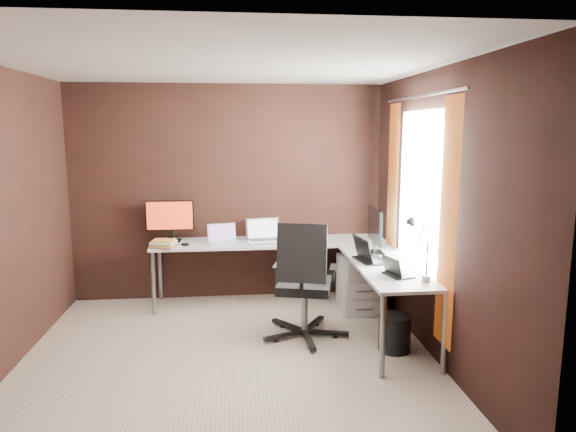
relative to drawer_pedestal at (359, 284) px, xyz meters
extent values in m
cube|color=#C3B598|center=(-1.43, -1.15, -0.30)|extent=(3.60, 3.60, 0.00)
cube|color=white|center=(-1.43, -1.15, 2.20)|extent=(3.60, 3.60, 0.00)
cube|color=black|center=(-1.43, 0.65, 0.95)|extent=(3.60, 0.00, 2.50)
cube|color=black|center=(-1.43, -2.95, 0.95)|extent=(3.60, 0.00, 2.50)
cube|color=black|center=(0.37, -1.15, 0.95)|extent=(0.00, 3.60, 2.50)
cube|color=white|center=(0.36, -0.80, 1.15)|extent=(0.00, 1.00, 1.30)
cube|color=#C76D17|center=(0.32, -1.53, 0.95)|extent=(0.01, 0.35, 2.00)
cube|color=#C76D17|center=(0.32, -0.08, 0.95)|extent=(0.01, 0.35, 2.00)
cylinder|color=slate|center=(0.32, -0.80, 1.98)|extent=(0.02, 1.90, 0.02)
cube|color=silver|center=(-0.96, 0.35, 0.41)|extent=(2.65, 0.60, 0.03)
cube|color=silver|center=(0.07, -0.78, 0.41)|extent=(0.60, 1.65, 0.03)
cylinder|color=slate|center=(-2.24, 0.09, 0.05)|extent=(0.05, 0.05, 0.70)
cylinder|color=slate|center=(-2.24, 0.61, 0.05)|extent=(0.05, 0.05, 0.70)
cylinder|color=slate|center=(-0.19, -1.56, 0.05)|extent=(0.05, 0.05, 0.70)
cylinder|color=slate|center=(0.33, -1.56, 0.05)|extent=(0.05, 0.05, 0.70)
cylinder|color=slate|center=(0.33, 0.61, 0.05)|extent=(0.05, 0.05, 0.70)
cube|color=silver|center=(0.00, 0.00, 0.00)|extent=(0.42, 0.50, 0.60)
cube|color=black|center=(-2.09, 0.45, 0.44)|extent=(0.24, 0.15, 0.01)
cube|color=black|center=(-2.09, 0.47, 0.50)|extent=(0.05, 0.03, 0.11)
cube|color=black|center=(-2.09, 0.47, 0.72)|extent=(0.54, 0.03, 0.34)
cube|color=#B42F11|center=(-2.09, 0.46, 0.72)|extent=(0.51, 0.01, 0.31)
cube|color=black|center=(0.09, -0.32, 0.44)|extent=(0.15, 0.22, 0.01)
cube|color=black|center=(0.07, -0.32, 0.49)|extent=(0.03, 0.05, 0.10)
cube|color=black|center=(0.07, -0.32, 0.72)|extent=(0.06, 0.57, 0.35)
cube|color=#0E56B7|center=(0.08, -0.32, 0.72)|extent=(0.04, 0.54, 0.32)
cube|color=silver|center=(-1.48, 0.25, 0.44)|extent=(0.36, 0.29, 0.02)
cube|color=silver|center=(-1.50, 0.34, 0.54)|extent=(0.32, 0.13, 0.20)
cube|color=#7E5F9E|center=(-1.50, 0.33, 0.54)|extent=(0.28, 0.11, 0.17)
cube|color=silver|center=(-1.03, 0.32, 0.44)|extent=(0.42, 0.32, 0.02)
cube|color=silver|center=(-1.04, 0.42, 0.56)|extent=(0.39, 0.13, 0.24)
cube|color=silver|center=(-1.04, 0.41, 0.56)|extent=(0.34, 0.10, 0.20)
cube|color=black|center=(-0.04, -0.65, 0.44)|extent=(0.32, 0.41, 0.02)
cube|color=black|center=(-0.14, -0.67, 0.56)|extent=(0.13, 0.38, 0.23)
cube|color=#141D33|center=(-0.14, -0.67, 0.56)|extent=(0.11, 0.33, 0.20)
cube|color=black|center=(0.05, -1.16, 0.44)|extent=(0.25, 0.30, 0.02)
cube|color=black|center=(-0.01, -1.18, 0.53)|extent=(0.12, 0.26, 0.16)
cube|color=#AF4B5D|center=(-0.01, -1.18, 0.53)|extent=(0.10, 0.23, 0.14)
cube|color=#90744D|center=(-2.12, 0.15, 0.44)|extent=(0.32, 0.29, 0.03)
cube|color=gold|center=(-2.12, 0.15, 0.47)|extent=(0.28, 0.25, 0.02)
cube|color=white|center=(-2.12, 0.15, 0.49)|extent=(0.29, 0.25, 0.02)
cube|color=gold|center=(-2.12, 0.15, 0.50)|extent=(0.25, 0.21, 0.02)
ellipsoid|color=black|center=(-1.90, 0.20, 0.45)|extent=(0.10, 0.08, 0.04)
ellipsoid|color=black|center=(-0.41, 0.16, 0.45)|extent=(0.09, 0.08, 0.03)
cylinder|color=slate|center=(0.23, -1.36, 0.46)|extent=(0.07, 0.07, 0.05)
cylinder|color=slate|center=(0.23, -1.36, 0.63)|extent=(0.02, 0.02, 0.29)
cylinder|color=slate|center=(0.18, -1.33, 0.83)|extent=(0.02, 0.16, 0.22)
cone|color=slate|center=(0.13, -1.26, 0.90)|extent=(0.09, 0.12, 0.12)
cylinder|color=slate|center=(-0.70, -0.65, -0.03)|extent=(0.06, 0.06, 0.41)
cube|color=black|center=(-0.70, -0.65, 0.21)|extent=(0.60, 0.60, 0.09)
cube|color=black|center=(-0.76, -0.88, 0.58)|extent=(0.47, 0.24, 0.54)
cylinder|color=black|center=(0.07, -1.07, -0.13)|extent=(0.37, 0.37, 0.33)
camera|label=1|loc=(-1.35, -5.35, 1.69)|focal=32.00mm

